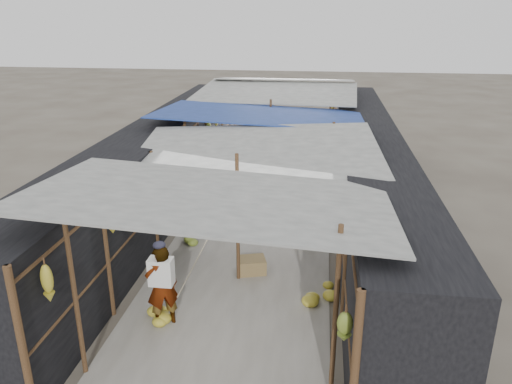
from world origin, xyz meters
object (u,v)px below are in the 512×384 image
at_px(shopper_blue, 202,198).
at_px(vendor_seated, 302,211).
at_px(black_basin, 314,189).
at_px(vendor_elderly, 162,286).
at_px(crate_near, 252,266).

xyz_separation_m(shopper_blue, vendor_seated, (2.33, 0.48, -0.40)).
distance_m(black_basin, vendor_elderly, 7.40).
relative_size(shopper_blue, vendor_seated, 1.83).
relative_size(crate_near, vendor_seated, 0.55).
distance_m(crate_near, shopper_blue, 2.41).
height_order(black_basin, vendor_elderly, vendor_elderly).
relative_size(vendor_elderly, shopper_blue, 0.83).
bearing_deg(crate_near, black_basin, 61.08).
distance_m(vendor_elderly, shopper_blue, 3.74).
distance_m(vendor_elderly, vendor_seated, 4.73).
xyz_separation_m(crate_near, black_basin, (1.14, 5.03, -0.08)).
height_order(vendor_elderly, shopper_blue, shopper_blue).
distance_m(black_basin, vendor_seated, 2.80).
bearing_deg(black_basin, crate_near, -102.81).
bearing_deg(black_basin, vendor_seated, -95.04).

